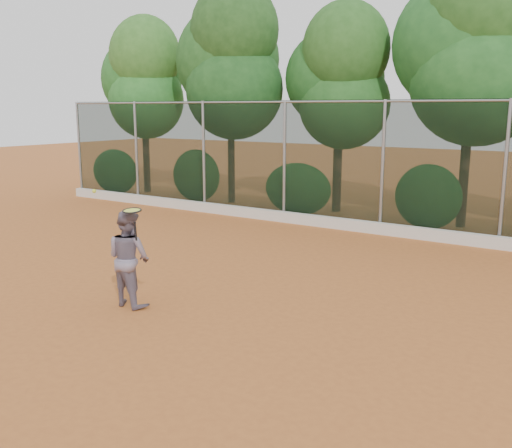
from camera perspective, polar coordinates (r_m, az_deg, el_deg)
The scene contains 7 objects.
ground at distance 9.71m, azimuth -3.31°, elevation -8.24°, with size 80.00×80.00×0.00m, color #B05F29.
concrete_curb at distance 15.46m, azimuth 12.04°, elevation -0.40°, with size 24.00×0.20×0.30m, color silver.
tennis_player at distance 9.78m, azimuth -12.59°, elevation -3.35°, with size 0.79×0.62×1.63m, color slate.
chainlink_fence at distance 15.38m, azimuth 12.56°, elevation 5.95°, with size 24.09×0.09×3.50m.
foliage_backdrop at distance 17.39m, azimuth 13.65°, elevation 14.92°, with size 23.70×3.63×7.55m.
tennis_racket at distance 9.33m, azimuth -12.26°, elevation 1.09°, with size 0.39×0.39×0.54m.
tennis_ball_in_flight at distance 10.17m, azimuth -15.88°, elevation 3.18°, with size 0.07×0.07×0.07m.
Camera 1 is at (5.51, -7.28, 3.28)m, focal length 40.00 mm.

